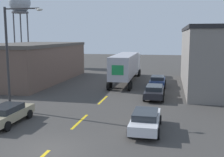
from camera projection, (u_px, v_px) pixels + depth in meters
ground_plane at (49, 151)px, 15.13m from camera, size 160.00×160.00×0.00m
road_centerline at (80, 121)px, 20.30m from camera, size 0.20×17.70×0.01m
warehouse_left at (31, 62)px, 38.57m from camera, size 9.49×19.13×5.14m
semi_truck at (127, 65)px, 37.86m from camera, size 2.94×14.83×3.78m
parked_car_right_near at (146, 120)px, 18.28m from camera, size 1.95×4.71×1.34m
parked_car_left_near at (7, 114)px, 19.70m from camera, size 1.95×4.71×1.34m
parked_car_right_far at (158, 81)px, 34.13m from camera, size 1.95×4.71×1.34m
parked_car_right_mid at (154, 91)px, 27.65m from camera, size 1.95×4.71×1.34m
water_tower at (20, 3)px, 57.36m from camera, size 4.41×4.41×15.21m
street_lamp at (12, 51)px, 22.68m from camera, size 3.36×0.32×8.41m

